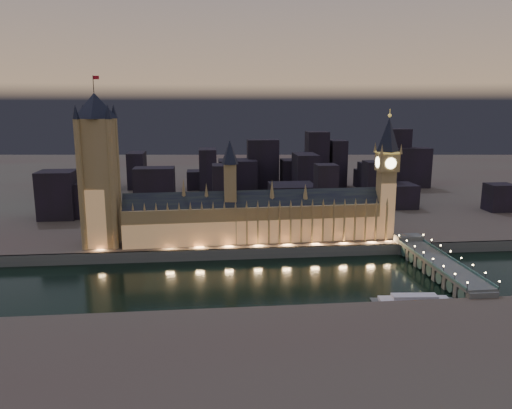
{
  "coord_description": "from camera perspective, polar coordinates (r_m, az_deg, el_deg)",
  "views": [
    {
      "loc": [
        -32.59,
        -310.12,
        114.71
      ],
      "look_at": [
        5.0,
        55.0,
        38.0
      ],
      "focal_mm": 35.0,
      "sensor_mm": 36.0,
      "label": 1
    }
  ],
  "objects": [
    {
      "name": "elizabeth_tower",
      "position": [
        400.96,
        14.74,
        4.13
      ],
      "size": [
        18.0,
        18.0,
        100.51
      ],
      "color": "#9E8049",
      "rests_on": "north_bank"
    },
    {
      "name": "ground_plane",
      "position": [
        332.26,
        0.11,
        -8.39
      ],
      "size": [
        2000.0,
        2000.0,
        0.0
      ],
      "primitive_type": "plane",
      "color": "black",
      "rests_on": "ground"
    },
    {
      "name": "embankment_wall",
      "position": [
        369.6,
        -0.55,
        -5.63
      ],
      "size": [
        2000.0,
        2.5,
        8.0
      ],
      "primitive_type": "cube",
      "color": "#495453",
      "rests_on": "ground"
    },
    {
      "name": "palace_of_westminster",
      "position": [
        384.08,
        -0.09,
        -1.49
      ],
      "size": [
        202.0,
        28.32,
        78.0
      ],
      "color": "#9E8049",
      "rests_on": "north_bank"
    },
    {
      "name": "victoria_tower",
      "position": [
        382.68,
        -17.56,
        4.49
      ],
      "size": [
        31.68,
        31.68,
        124.09
      ],
      "color": "#9E8049",
      "rests_on": "north_bank"
    },
    {
      "name": "river_boat",
      "position": [
        308.2,
        17.64,
        -10.32
      ],
      "size": [
        49.93,
        15.57,
        4.5
      ],
      "color": "#495453",
      "rests_on": "ground"
    },
    {
      "name": "westminster_bridge",
      "position": [
        360.08,
        19.94,
        -6.5
      ],
      "size": [
        19.9,
        113.0,
        15.9
      ],
      "color": "#495453",
      "rests_on": "ground"
    },
    {
      "name": "city_backdrop",
      "position": [
        567.6,
        1.47,
        3.31
      ],
      "size": [
        451.56,
        215.63,
        71.96
      ],
      "color": "black",
      "rests_on": "north_bank"
    },
    {
      "name": "north_bank",
      "position": [
        838.1,
        -3.61,
        4.19
      ],
      "size": [
        2000.0,
        960.0,
        8.0
      ],
      "primitive_type": "cube",
      "color": "#523631",
      "rests_on": "ground"
    }
  ]
}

